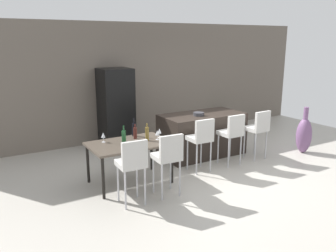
{
  "coord_description": "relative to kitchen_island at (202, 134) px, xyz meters",
  "views": [
    {
      "loc": [
        -4.11,
        -5.18,
        2.48
      ],
      "look_at": [
        -0.79,
        0.46,
        0.85
      ],
      "focal_mm": 37.17,
      "sensor_mm": 36.0,
      "label": 1
    }
  ],
  "objects": [
    {
      "name": "wine_glass_far",
      "position": [
        -1.41,
        -0.62,
        0.4
      ],
      "size": [
        0.07,
        0.07,
        0.17
      ],
      "color": "silver",
      "rests_on": "dining_table"
    },
    {
      "name": "wine_glass_left",
      "position": [
        -1.51,
        -0.71,
        0.4
      ],
      "size": [
        0.07,
        0.07,
        0.17
      ],
      "color": "silver",
      "rests_on": "dining_table"
    },
    {
      "name": "kitchen_island",
      "position": [
        0.0,
        0.0,
        0.0
      ],
      "size": [
        1.81,
        0.91,
        0.92
      ],
      "primitive_type": "cube",
      "color": "black",
      "rests_on": "ground_plane"
    },
    {
      "name": "wine_bottle_corner",
      "position": [
        -1.76,
        -0.28,
        0.41
      ],
      "size": [
        0.07,
        0.07,
        0.34
      ],
      "color": "black",
      "rests_on": "dining_table"
    },
    {
      "name": "floor_vase",
      "position": [
        2.05,
        -1.05,
        -0.05
      ],
      "size": [
        0.34,
        0.34,
        1.04
      ],
      "color": "#704C75",
      "rests_on": "ground_plane"
    },
    {
      "name": "bar_chair_middle",
      "position": [
        0.13,
        -0.83,
        0.24
      ],
      "size": [
        0.41,
        0.41,
        1.05
      ],
      "color": "beige",
      "rests_on": "ground_plane"
    },
    {
      "name": "bar_chair_right",
      "position": [
        0.84,
        -0.83,
        0.24
      ],
      "size": [
        0.41,
        0.41,
        1.05
      ],
      "color": "beige",
      "rests_on": "ground_plane"
    },
    {
      "name": "dining_chair_near",
      "position": [
        -2.33,
        -1.44,
        0.24
      ],
      "size": [
        0.42,
        0.42,
        1.05
      ],
      "color": "beige",
      "rests_on": "ground_plane"
    },
    {
      "name": "wine_bottle_right",
      "position": [
        -1.69,
        -0.67,
        0.41
      ],
      "size": [
        0.07,
        0.07,
        0.31
      ],
      "color": "brown",
      "rests_on": "dining_table"
    },
    {
      "name": "fruit_bowl",
      "position": [
        -0.17,
        -0.1,
        0.5
      ],
      "size": [
        0.23,
        0.23,
        0.07
      ],
      "primitive_type": "cylinder",
      "color": "#333338",
      "rests_on": "kitchen_island"
    },
    {
      "name": "refrigerator",
      "position": [
        -1.34,
        1.62,
        0.46
      ],
      "size": [
        0.72,
        0.68,
        1.84
      ],
      "primitive_type": "cube",
      "color": "black",
      "rests_on": "ground_plane"
    },
    {
      "name": "bar_chair_left",
      "position": [
        -0.63,
        -0.83,
        0.24
      ],
      "size": [
        0.41,
        0.41,
        1.05
      ],
      "color": "beige",
      "rests_on": "ground_plane"
    },
    {
      "name": "potted_plant",
      "position": [
        1.96,
        1.61,
        -0.13
      ],
      "size": [
        0.37,
        0.37,
        0.57
      ],
      "color": "#38383D",
      "rests_on": "ground_plane"
    },
    {
      "name": "ground_plane",
      "position": [
        -0.26,
        -0.78,
        -0.46
      ],
      "size": [
        10.0,
        10.0,
        0.0
      ],
      "primitive_type": "plane",
      "color": "#ADA89E"
    },
    {
      "name": "dining_chair_far",
      "position": [
        -1.71,
        -1.44,
        0.24
      ],
      "size": [
        0.42,
        0.42,
        1.05
      ],
      "color": "beige",
      "rests_on": "ground_plane"
    },
    {
      "name": "wine_bottle_middle",
      "position": [
        -2.11,
        -0.61,
        0.4
      ],
      "size": [
        0.07,
        0.07,
        0.31
      ],
      "color": "#194723",
      "rests_on": "dining_table"
    },
    {
      "name": "wine_bottle_end",
      "position": [
        -1.81,
        -0.44,
        0.39
      ],
      "size": [
        0.06,
        0.06,
        0.27
      ],
      "color": "#471E19",
      "rests_on": "dining_table"
    },
    {
      "name": "dining_table",
      "position": [
        -2.02,
        -0.63,
        0.21
      ],
      "size": [
        1.39,
        0.89,
        0.74
      ],
      "color": "#4C4238",
      "rests_on": "ground_plane"
    },
    {
      "name": "back_wall",
      "position": [
        -0.26,
        2.06,
        0.99
      ],
      "size": [
        10.0,
        0.12,
        2.9
      ],
      "primitive_type": "cube",
      "color": "#665B51",
      "rests_on": "ground_plane"
    },
    {
      "name": "wine_glass_near",
      "position": [
        -2.39,
        -0.37,
        0.4
      ],
      "size": [
        0.07,
        0.07,
        0.17
      ],
      "color": "silver",
      "rests_on": "dining_table"
    }
  ]
}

